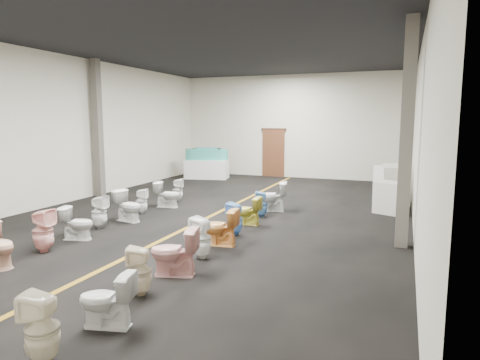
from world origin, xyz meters
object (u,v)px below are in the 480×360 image
at_px(appliance_crate_b, 391,185).
at_px(toilet_right_3, 174,252).
at_px(appliance_crate_c, 393,183).
at_px(toilet_right_1, 107,300).
at_px(toilet_left_3, 43,231).
at_px(toilet_right_8, 261,204).
at_px(display_table, 207,169).
at_px(toilet_right_2, 140,271).
at_px(toilet_left_4, 77,223).
at_px(toilet_right_7, 247,211).
at_px(appliance_crate_d, 394,177).
at_px(toilet_right_6, 235,219).
at_px(toilet_right_5, 220,227).
at_px(bathtub, 207,154).
at_px(toilet_right_4, 202,238).
at_px(toilet_right_0, 42,329).
at_px(toilet_left_7, 142,201).
at_px(toilet_left_9, 178,190).
at_px(toilet_left_8, 167,195).
at_px(appliance_crate_a, 390,197).
at_px(toilet_left_6, 128,206).
at_px(toilet_left_5, 99,212).
at_px(toilet_right_9, 272,196).

xyz_separation_m(appliance_crate_b, toilet_right_3, (-3.10, -7.68, -0.18)).
relative_size(appliance_crate_c, toilet_right_1, 1.24).
relative_size(toilet_left_3, toilet_right_8, 1.24).
xyz_separation_m(display_table, appliance_crate_b, (7.71, -3.18, 0.17)).
relative_size(display_table, toilet_left_3, 2.14).
relative_size(appliance_crate_c, toilet_right_2, 1.18).
xyz_separation_m(display_table, toilet_left_4, (1.60, -9.72, -0.05)).
distance_m(toilet_left_4, toilet_right_7, 3.88).
xyz_separation_m(appliance_crate_d, toilet_right_7, (-3.18, -6.88, -0.13)).
xyz_separation_m(toilet_right_1, toilet_right_6, (-0.12, 4.53, 0.02)).
bearing_deg(toilet_right_5, appliance_crate_c, 151.79).
xyz_separation_m(toilet_right_6, toilet_right_7, (-0.08, 1.00, -0.02)).
relative_size(bathtub, toilet_right_4, 2.30).
bearing_deg(toilet_right_0, toilet_right_2, 169.44).
bearing_deg(toilet_right_4, toilet_right_2, 8.77).
height_order(appliance_crate_c, toilet_left_7, appliance_crate_c).
relative_size(appliance_crate_c, toilet_left_9, 1.21).
height_order(toilet_left_8, toilet_right_3, toilet_right_3).
height_order(toilet_right_4, toilet_right_5, toilet_right_4).
bearing_deg(toilet_right_8, toilet_left_3, -47.27).
distance_m(appliance_crate_a, toilet_left_6, 6.99).
relative_size(toilet_left_6, toilet_left_8, 1.05).
xyz_separation_m(toilet_right_3, toilet_right_8, (-0.03, 4.61, -0.06)).
xyz_separation_m(bathtub, appliance_crate_b, (7.71, -3.18, -0.49)).
relative_size(display_table, toilet_right_2, 2.48).
bearing_deg(appliance_crate_b, toilet_right_5, -117.91).
height_order(appliance_crate_c, toilet_right_6, appliance_crate_c).
height_order(appliance_crate_a, appliance_crate_d, appliance_crate_d).
height_order(toilet_right_4, toilet_right_6, toilet_right_4).
relative_size(appliance_crate_a, toilet_left_6, 1.10).
bearing_deg(appliance_crate_c, appliance_crate_b, -90.00).
height_order(display_table, appliance_crate_d, appliance_crate_d).
distance_m(toilet_left_7, toilet_left_9, 1.90).
bearing_deg(toilet_left_4, toilet_left_5, -2.14).
height_order(toilet_left_5, toilet_left_8, toilet_left_5).
xyz_separation_m(toilet_right_0, toilet_right_5, (-0.01, 4.58, -0.01)).
height_order(appliance_crate_b, toilet_left_7, appliance_crate_b).
bearing_deg(appliance_crate_c, toilet_left_5, -131.41).
distance_m(appliance_crate_b, appliance_crate_d, 2.88).
height_order(toilet_left_9, toilet_right_4, toilet_right_4).
height_order(display_table, toilet_left_4, display_table).
height_order(toilet_left_4, toilet_right_3, toilet_right_3).
bearing_deg(display_table, bathtub, 180.00).
bearing_deg(toilet_left_6, bathtub, 23.42).
relative_size(toilet_left_8, toilet_right_1, 1.07).
bearing_deg(toilet_left_4, toilet_right_9, -49.15).
distance_m(appliance_crate_b, toilet_right_6, 5.89).
distance_m(appliance_crate_d, toilet_left_6, 9.77).
xyz_separation_m(appliance_crate_d, toilet_right_4, (-3.07, -9.62, -0.09)).
xyz_separation_m(toilet_left_5, toilet_left_7, (0.00, 1.72, -0.05)).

